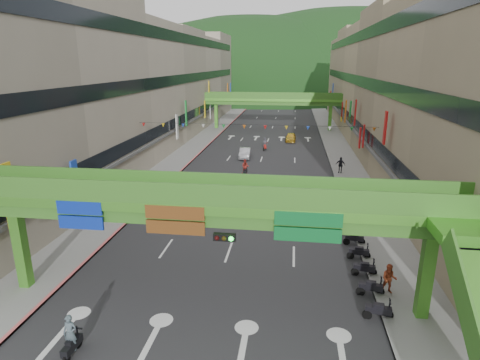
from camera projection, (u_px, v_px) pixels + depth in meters
name	position (u px, v px, depth m)	size (l,w,h in m)	color
road_slab	(266.00, 145.00, 63.96)	(18.00, 140.00, 0.02)	#28282B
sidewalk_left	(199.00, 143.00, 65.34)	(4.00, 140.00, 0.15)	gray
sidewalk_right	(337.00, 146.00, 62.55)	(4.00, 140.00, 0.15)	gray
curb_left	(211.00, 143.00, 65.09)	(0.20, 140.00, 0.18)	#CC5959
curb_right	(324.00, 146.00, 62.78)	(0.20, 140.00, 0.18)	gray
building_row_left	(149.00, 83.00, 63.68)	(12.80, 95.00, 19.00)	#9E937F
building_row_right	(396.00, 85.00, 58.88)	(12.80, 95.00, 19.00)	gray
overpass_near	(225.00, 219.00, 19.96)	(28.00, 12.27, 7.10)	#4C9E2D
overpass_far	(272.00, 102.00, 76.69)	(28.00, 2.20, 7.10)	#4C9E2D
hill_left	(249.00, 93.00, 170.43)	(168.00, 140.00, 112.00)	#1C4419
hill_right	(340.00, 91.00, 184.37)	(208.00, 176.00, 128.00)	#1C4419
bunting_string	(255.00, 127.00, 43.26)	(26.00, 0.36, 0.47)	black
scooter_rider_near	(71.00, 338.00, 17.79)	(0.64, 1.60, 2.07)	black
scooter_rider_mid	(245.00, 168.00, 46.03)	(0.84, 1.60, 2.02)	black
scooter_rider_left	(194.00, 190.00, 37.78)	(1.15, 1.60, 2.23)	gray
scooter_rider_far	(265.00, 144.00, 59.84)	(0.85, 1.59, 1.92)	maroon
parked_scooter_row	(364.00, 268.00, 24.67)	(1.60, 9.40, 1.08)	black
car_silver	(245.00, 153.00, 55.02)	(1.45, 4.15, 1.37)	#ADADB4
car_yellow	(291.00, 137.00, 66.46)	(1.64, 4.08, 1.39)	gold
pedestrian_red	(389.00, 281.00, 22.55)	(0.84, 0.65, 1.73)	#B04526
pedestrian_dark	(340.00, 166.00, 47.12)	(1.10, 0.46, 1.88)	black
pedestrian_blue	(352.00, 195.00, 37.55)	(0.72, 0.46, 1.55)	#303C4C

